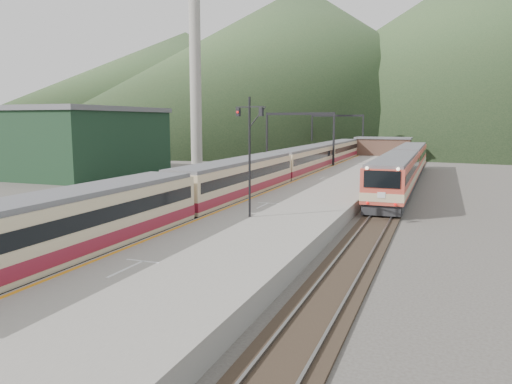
% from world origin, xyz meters
% --- Properties ---
extents(track_main, '(2.60, 200.00, 0.23)m').
position_xyz_m(track_main, '(0.00, 40.00, 0.07)').
color(track_main, black).
rests_on(track_main, ground).
extents(track_far, '(2.60, 200.00, 0.23)m').
position_xyz_m(track_far, '(-5.00, 40.00, 0.07)').
color(track_far, black).
rests_on(track_far, ground).
extents(track_second, '(2.60, 200.00, 0.23)m').
position_xyz_m(track_second, '(11.50, 40.00, 0.07)').
color(track_second, black).
rests_on(track_second, ground).
extents(platform, '(8.00, 100.00, 1.00)m').
position_xyz_m(platform, '(5.60, 38.00, 0.50)').
color(platform, gray).
rests_on(platform, ground).
extents(gantry_near, '(9.55, 0.25, 8.00)m').
position_xyz_m(gantry_near, '(-2.85, 55.00, 5.59)').
color(gantry_near, black).
rests_on(gantry_near, ground).
extents(gantry_far, '(9.55, 0.25, 8.00)m').
position_xyz_m(gantry_far, '(-2.85, 80.00, 5.59)').
color(gantry_far, black).
rests_on(gantry_far, ground).
extents(warehouse, '(14.50, 20.50, 8.60)m').
position_xyz_m(warehouse, '(-28.00, 42.00, 4.32)').
color(warehouse, '#163120').
rests_on(warehouse, ground).
extents(smokestack, '(1.80, 1.80, 30.00)m').
position_xyz_m(smokestack, '(-22.00, 62.00, 15.00)').
color(smokestack, '#9E998E').
rests_on(smokestack, ground).
extents(station_shed, '(9.40, 4.40, 3.10)m').
position_xyz_m(station_shed, '(5.60, 78.00, 2.57)').
color(station_shed, brown).
rests_on(station_shed, platform).
extents(hill_a, '(180.00, 180.00, 60.00)m').
position_xyz_m(hill_a, '(-40.00, 190.00, 30.00)').
color(hill_a, '#284124').
rests_on(hill_a, ground).
extents(hill_b, '(220.00, 220.00, 75.00)m').
position_xyz_m(hill_b, '(30.00, 230.00, 37.50)').
color(hill_b, '#284124').
rests_on(hill_b, ground).
extents(hill_d, '(200.00, 200.00, 55.00)m').
position_xyz_m(hill_d, '(-120.00, 240.00, 27.50)').
color(hill_d, '#284124').
rests_on(hill_d, ground).
extents(main_train, '(2.94, 80.62, 3.59)m').
position_xyz_m(main_train, '(0.00, 36.82, 2.03)').
color(main_train, '#C8B389').
rests_on(main_train, track_main).
extents(second_train, '(3.04, 41.43, 3.72)m').
position_xyz_m(second_train, '(11.50, 45.74, 2.09)').
color(second_train, '#C74635').
rests_on(second_train, track_second).
extents(signal_mast, '(2.10, 0.85, 7.26)m').
position_xyz_m(signal_mast, '(4.44, 17.89, 5.42)').
color(signal_mast, black).
rests_on(signal_mast, platform).
extents(short_signal_a, '(0.27, 0.24, 2.27)m').
position_xyz_m(short_signal_a, '(-3.09, 9.14, 1.46)').
color(short_signal_a, black).
rests_on(short_signal_a, ground).
extents(short_signal_b, '(0.23, 0.17, 2.27)m').
position_xyz_m(short_signal_b, '(-2.21, 31.02, 1.46)').
color(short_signal_b, black).
rests_on(short_signal_b, ground).
extents(short_signal_c, '(0.25, 0.21, 2.27)m').
position_xyz_m(short_signal_c, '(-7.26, 17.43, 1.46)').
color(short_signal_c, black).
rests_on(short_signal_c, ground).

